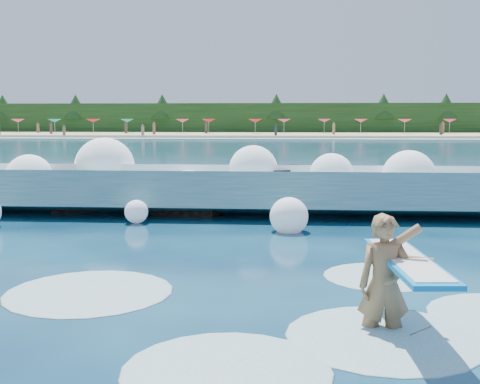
# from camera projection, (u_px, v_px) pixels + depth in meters

# --- Properties ---
(ground) EXTENTS (200.00, 200.00, 0.00)m
(ground) POSITION_uv_depth(u_px,v_px,m) (144.00, 274.00, 10.35)
(ground) COLOR #071E38
(ground) RESTS_ON ground
(beach) EXTENTS (140.00, 20.00, 0.40)m
(beach) POSITION_uv_depth(u_px,v_px,m) (270.00, 135.00, 87.51)
(beach) COLOR tan
(beach) RESTS_ON ground
(wet_band) EXTENTS (140.00, 5.00, 0.08)m
(wet_band) POSITION_uv_depth(u_px,v_px,m) (267.00, 139.00, 76.65)
(wet_band) COLOR silver
(wet_band) RESTS_ON ground
(treeline) EXTENTS (140.00, 4.00, 5.00)m
(treeline) POSITION_uv_depth(u_px,v_px,m) (271.00, 119.00, 97.12)
(treeline) COLOR black
(treeline) RESTS_ON ground
(breaking_wave) EXTENTS (19.54, 2.98, 1.68)m
(breaking_wave) POSITION_uv_depth(u_px,v_px,m) (145.00, 191.00, 17.28)
(breaking_wave) COLOR teal
(breaking_wave) RESTS_ON ground
(rock_cluster) EXTENTS (8.46, 3.41, 1.43)m
(rock_cluster) POSITION_uv_depth(u_px,v_px,m) (182.00, 193.00, 17.79)
(rock_cluster) COLOR black
(rock_cluster) RESTS_ON ground
(surfer_with_board) EXTENTS (0.99, 2.96, 1.81)m
(surfer_with_board) POSITION_uv_depth(u_px,v_px,m) (390.00, 280.00, 7.51)
(surfer_with_board) COLOR #916843
(surfer_with_board) RESTS_ON ground
(wave_spray) EXTENTS (15.82, 4.76, 2.29)m
(wave_spray) POSITION_uv_depth(u_px,v_px,m) (137.00, 174.00, 17.13)
(wave_spray) COLOR white
(wave_spray) RESTS_ON ground
(surf_foam) EXTENTS (9.36, 6.12, 0.13)m
(surf_foam) POSITION_uv_depth(u_px,v_px,m) (311.00, 319.00, 8.05)
(surf_foam) COLOR silver
(surf_foam) RESTS_ON ground
(beach_umbrellas) EXTENTS (112.88, 6.81, 0.50)m
(beach_umbrellas) POSITION_uv_depth(u_px,v_px,m) (269.00, 121.00, 89.17)
(beach_umbrellas) COLOR red
(beach_umbrellas) RESTS_ON ground
(beachgoers) EXTENTS (99.88, 12.90, 1.93)m
(beachgoers) POSITION_uv_depth(u_px,v_px,m) (160.00, 129.00, 85.83)
(beachgoers) COLOR #3F332D
(beachgoers) RESTS_ON ground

